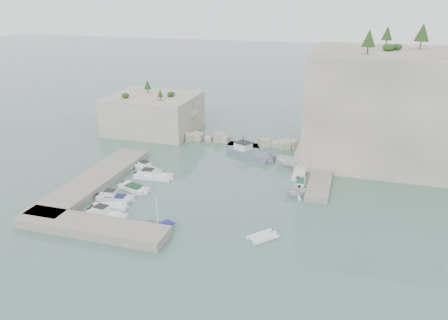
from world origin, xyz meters
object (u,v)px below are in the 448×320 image
(rowboat, at_px, (158,231))
(work_boat, at_px, (251,156))
(motorboat_d, at_px, (116,200))
(tender_east_b, at_px, (300,185))
(tender_east_c, at_px, (299,175))
(tender_east_d, at_px, (291,167))
(motorboat_f, at_px, (107,217))
(inflatable_dinghy, at_px, (263,238))
(tender_east_a, at_px, (297,196))
(motorboat_e, at_px, (110,209))
(motorboat_b, at_px, (154,178))
(motorboat_c, at_px, (134,190))
(motorboat_a, at_px, (148,171))

(rowboat, xyz_separation_m, work_boat, (4.29, 26.73, 0.00))
(motorboat_d, distance_m, tender_east_b, 25.39)
(tender_east_c, height_order, tender_east_d, tender_east_d)
(motorboat_f, xyz_separation_m, tender_east_c, (20.45, 19.82, 0.00))
(inflatable_dinghy, bearing_deg, tender_east_a, 33.02)
(motorboat_d, relative_size, tender_east_a, 1.47)
(motorboat_e, distance_m, tender_east_b, 26.13)
(tender_east_b, bearing_deg, motorboat_b, 97.59)
(motorboat_d, relative_size, tender_east_b, 1.40)
(motorboat_f, xyz_separation_m, tender_east_d, (18.71, 22.80, 0.00))
(motorboat_e, relative_size, inflatable_dinghy, 1.26)
(rowboat, relative_size, tender_east_b, 1.13)
(motorboat_d, distance_m, motorboat_f, 4.68)
(motorboat_c, bearing_deg, tender_east_d, 56.80)
(rowboat, bearing_deg, motorboat_b, 56.52)
(motorboat_b, xyz_separation_m, tender_east_c, (20.26, 7.33, 0.00))
(motorboat_e, xyz_separation_m, work_boat, (12.40, 23.54, 0.00))
(motorboat_b, bearing_deg, motorboat_d, -104.90)
(motorboat_e, relative_size, tender_east_b, 1.20)
(motorboat_a, height_order, motorboat_e, motorboat_a)
(motorboat_e, bearing_deg, motorboat_c, 65.48)
(motorboat_a, bearing_deg, motorboat_f, -56.88)
(motorboat_b, height_order, tender_east_b, motorboat_b)
(motorboat_c, height_order, motorboat_d, motorboat_d)
(motorboat_b, bearing_deg, motorboat_a, 128.46)
(tender_east_b, bearing_deg, inflatable_dinghy, 169.85)
(motorboat_a, xyz_separation_m, motorboat_c, (1.31, -6.81, 0.00))
(motorboat_b, xyz_separation_m, motorboat_c, (-0.75, -4.53, 0.00))
(motorboat_b, relative_size, rowboat, 1.42)
(motorboat_d, height_order, work_boat, work_boat)
(motorboat_a, height_order, motorboat_f, same)
(motorboat_c, distance_m, motorboat_f, 7.99)
(tender_east_a, relative_size, tender_east_b, 0.96)
(tender_east_b, xyz_separation_m, tender_east_d, (-2.29, 6.43, 0.00))
(inflatable_dinghy, bearing_deg, tender_east_b, 35.44)
(motorboat_c, relative_size, motorboat_f, 0.87)
(motorboat_b, bearing_deg, tender_east_a, -3.21)
(tender_east_c, bearing_deg, motorboat_d, 124.62)
(motorboat_b, xyz_separation_m, motorboat_e, (-0.96, -10.56, 0.00))
(motorboat_d, height_order, motorboat_e, motorboat_d)
(motorboat_b, distance_m, inflatable_dinghy, 22.24)
(motorboat_e, xyz_separation_m, tender_east_d, (19.49, 20.86, 0.00))
(tender_east_c, bearing_deg, motorboat_f, 133.64)
(motorboat_c, bearing_deg, motorboat_d, -84.58)
(motorboat_f, relative_size, work_boat, 0.62)
(motorboat_d, distance_m, rowboat, 10.45)
(motorboat_e, relative_size, tender_east_a, 1.25)
(motorboat_a, relative_size, motorboat_b, 0.92)
(rowboat, xyz_separation_m, inflatable_dinghy, (11.69, 1.91, 0.00))
(motorboat_d, xyz_separation_m, tender_east_d, (20.14, 18.34, 0.00))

